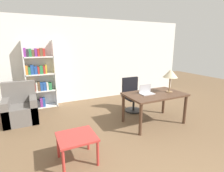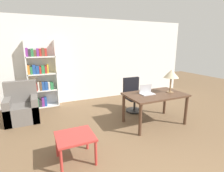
% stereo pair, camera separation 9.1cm
% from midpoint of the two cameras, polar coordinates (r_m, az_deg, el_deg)
% --- Properties ---
extents(wall_back, '(8.00, 0.06, 2.70)m').
position_cam_midpoint_polar(wall_back, '(5.94, -9.00, 8.18)').
color(wall_back, white).
rests_on(wall_back, ground_plane).
extents(desk, '(1.40, 0.86, 0.74)m').
position_cam_midpoint_polar(desk, '(4.30, 14.43, -3.81)').
color(desk, '#4C3323').
rests_on(desk, ground_plane).
extents(laptop, '(0.33, 0.21, 0.22)m').
position_cam_midpoint_polar(laptop, '(4.20, 11.91, -1.93)').
color(laptop, '#B2B2B7').
rests_on(laptop, desk).
extents(table_lamp, '(0.35, 0.35, 0.56)m').
position_cam_midpoint_polar(table_lamp, '(4.42, 19.38, 3.69)').
color(table_lamp, olive).
rests_on(table_lamp, desk).
extents(office_chair, '(0.52, 0.52, 0.95)m').
position_cam_midpoint_polar(office_chair, '(5.06, 7.51, -3.04)').
color(office_chair, black).
rests_on(office_chair, ground_plane).
extents(side_table_blue, '(0.60, 0.56, 0.46)m').
position_cam_midpoint_polar(side_table_blue, '(3.01, -11.08, -16.65)').
color(side_table_blue, '#B2332D').
rests_on(side_table_blue, ground_plane).
extents(armchair, '(0.76, 0.71, 0.98)m').
position_cam_midpoint_polar(armchair, '(4.94, -26.77, -6.53)').
color(armchair, '#66605B').
rests_on(armchair, ground_plane).
extents(bookshelf, '(0.84, 0.28, 2.01)m').
position_cam_midpoint_polar(bookshelf, '(5.60, -21.89, 2.59)').
color(bookshelf, white).
rests_on(bookshelf, ground_plane).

